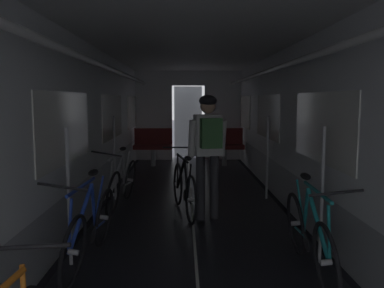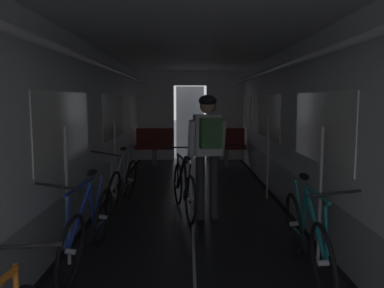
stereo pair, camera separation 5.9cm
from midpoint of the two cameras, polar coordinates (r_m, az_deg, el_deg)
train_car_shell at (r=5.32m, az=0.38°, el=6.86°), size 3.14×12.34×2.57m
bench_seat_far_left at (r=9.89m, az=-5.31°, el=0.10°), size 0.98×0.51×0.95m
bench_seat_far_right at (r=9.90m, az=5.13°, el=0.11°), size 0.98×0.51×0.95m
bicycle_blue at (r=4.15m, az=-14.50°, el=-11.70°), size 0.44×1.69×0.96m
bicycle_teal at (r=3.96m, az=16.91°, el=-12.67°), size 0.44×1.69×0.95m
bicycle_silver at (r=6.14m, az=-9.91°, el=-5.67°), size 0.50×1.69×0.96m
person_cyclist_aisle at (r=5.35m, az=2.63°, el=0.13°), size 0.56×0.44×1.73m
bicycle_black_in_aisle at (r=5.71m, az=-0.93°, el=-6.45°), size 0.52×1.67×0.94m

